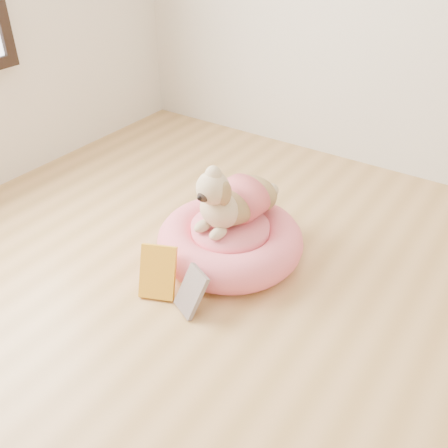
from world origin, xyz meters
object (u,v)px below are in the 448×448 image
Objects in this scene: pet_bed at (230,241)px; book_yellow at (158,272)px; book_white at (191,291)px; dog at (233,189)px.

book_yellow is (-0.11, -0.38, 0.02)m from pet_bed.
book_yellow reaches higher than pet_bed.
book_white reaches higher than pet_bed.
book_white is (0.18, -0.00, -0.02)m from book_yellow.
pet_bed is at bearing 50.85° from book_yellow.
book_white is at bearing -79.81° from pet_bed.
book_yellow is 0.18m from book_white.
book_yellow is at bearing -96.22° from dog.
dog is 0.50m from book_white.
dog is (-0.01, 0.04, 0.25)m from pet_bed.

